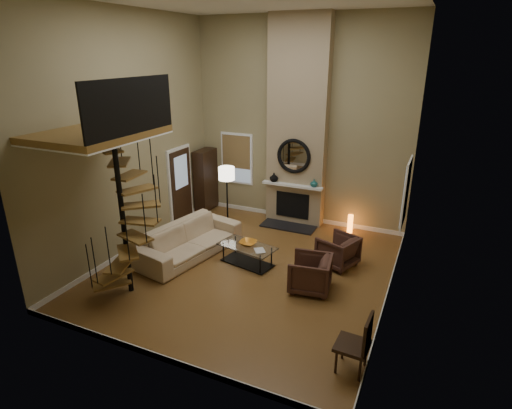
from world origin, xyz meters
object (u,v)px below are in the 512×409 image
at_px(armchair_far, 314,274).
at_px(accent_lamp, 350,224).
at_px(coffee_table, 247,252).
at_px(hutch, 206,180).
at_px(sofa, 190,240).
at_px(floor_lamp, 227,178).
at_px(side_chair, 359,343).
at_px(armchair_near, 340,252).

height_order(armchair_far, accent_lamp, armchair_far).
xyz_separation_m(armchair_far, coffee_table, (-1.70, 0.44, -0.07)).
relative_size(hutch, armchair_far, 2.21).
height_order(sofa, armchair_far, sofa).
distance_m(sofa, floor_lamp, 2.09).
xyz_separation_m(sofa, coffee_table, (1.43, 0.16, -0.11)).
distance_m(coffee_table, floor_lamp, 2.44).
bearing_deg(accent_lamp, coffee_table, -122.98).
xyz_separation_m(armchair_far, accent_lamp, (0.05, 3.15, -0.10)).
xyz_separation_m(floor_lamp, side_chair, (4.36, -4.07, -0.89)).
height_order(hutch, armchair_far, hutch).
bearing_deg(sofa, accent_lamp, -36.48).
distance_m(coffee_table, accent_lamp, 3.23).
relative_size(armchair_far, side_chair, 0.81).
distance_m(armchair_near, side_chair, 3.34).
bearing_deg(armchair_far, side_chair, 24.70).
bearing_deg(accent_lamp, side_chair, -76.55).
bearing_deg(armchair_far, sofa, -103.45).
bearing_deg(sofa, armchair_near, -63.14).
distance_m(hutch, side_chair, 7.56).
relative_size(hutch, floor_lamp, 1.04).
xyz_separation_m(hutch, armchair_far, (4.34, -3.08, -0.60)).
xyz_separation_m(armchair_far, side_chair, (1.28, -1.96, 0.17)).
xyz_separation_m(coffee_table, side_chair, (2.98, -2.40, 0.24)).
height_order(hutch, floor_lamp, hutch).
bearing_deg(accent_lamp, sofa, -137.99).
height_order(sofa, armchair_near, sofa).
height_order(hutch, side_chair, hutch).
distance_m(armchair_far, floor_lamp, 3.88).
bearing_deg(hutch, sofa, -66.67).
height_order(hutch, coffee_table, hutch).
height_order(armchair_near, armchair_far, armchair_far).
bearing_deg(accent_lamp, armchair_far, -90.99).
xyz_separation_m(hutch, sofa, (1.21, -2.80, -0.55)).
bearing_deg(hutch, side_chair, -41.92).
xyz_separation_m(sofa, side_chair, (4.41, -2.24, 0.13)).
bearing_deg(coffee_table, hutch, 134.97).
bearing_deg(sofa, hutch, 34.84).
height_order(hutch, armchair_near, hutch).
bearing_deg(armchair_near, accent_lamp, -153.05).
distance_m(hutch, armchair_near, 4.99).
bearing_deg(side_chair, armchair_far, 123.04).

